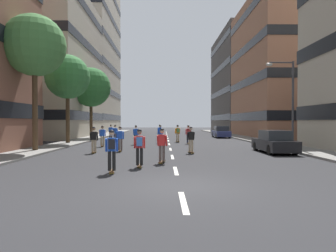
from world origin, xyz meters
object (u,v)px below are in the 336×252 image
(parked_car_mid, at_px, (274,142))
(skater_12, at_px, (94,138))
(street_tree_mid, at_px, (68,77))
(skater_10, at_px, (102,135))
(street_tree_near, at_px, (35,46))
(street_tree_far, at_px, (91,87))
(skater_8, at_px, (111,131))
(skater_4, at_px, (188,133))
(streetlamp_right, at_px, (288,95))
(skater_13, at_px, (160,133))
(parked_car_near, at_px, (221,132))
(skater_2, at_px, (115,133))
(skater_1, at_px, (191,138))
(skater_9, at_px, (139,145))
(skater_3, at_px, (160,131))
(skater_7, at_px, (136,134))
(skater_11, at_px, (178,132))
(skater_0, at_px, (162,144))
(skater_5, at_px, (120,138))
(skater_6, at_px, (112,148))

(parked_car_mid, bearing_deg, skater_12, -179.23)
(street_tree_mid, distance_m, skater_10, 7.04)
(street_tree_near, bearing_deg, parked_car_mid, -2.66)
(street_tree_far, height_order, skater_8, street_tree_far)
(skater_4, bearing_deg, parked_car_mid, -58.04)
(streetlamp_right, height_order, skater_12, streetlamp_right)
(parked_car_mid, height_order, skater_4, skater_4)
(street_tree_near, height_order, skater_13, street_tree_near)
(streetlamp_right, bearing_deg, parked_car_near, 96.31)
(parked_car_mid, xyz_separation_m, skater_8, (-13.58, 14.30, 0.29))
(skater_2, relative_size, skater_4, 1.00)
(parked_car_near, relative_size, skater_12, 2.47)
(skater_1, xyz_separation_m, skater_13, (-2.15, 9.28, 0.00))
(skater_2, xyz_separation_m, skater_9, (3.77, -16.44, 0.03))
(skater_9, bearing_deg, skater_8, 103.51)
(skater_3, relative_size, skater_10, 1.00)
(parked_car_near, bearing_deg, parked_car_mid, -90.00)
(skater_3, relative_size, skater_7, 1.00)
(skater_4, relative_size, skater_11, 1.00)
(skater_4, xyz_separation_m, skater_7, (-4.88, -1.08, -0.03))
(skater_9, height_order, skater_12, same)
(parked_car_near, bearing_deg, skater_2, -144.64)
(skater_0, relative_size, skater_2, 1.00)
(skater_1, xyz_separation_m, skater_10, (-6.98, 5.27, 0.00))
(parked_car_near, bearing_deg, skater_9, -108.87)
(skater_0, distance_m, skater_5, 6.60)
(streetlamp_right, bearing_deg, skater_8, 141.94)
(streetlamp_right, distance_m, skater_3, 15.52)
(streetlamp_right, xyz_separation_m, skater_5, (-12.41, -1.30, -3.15))
(skater_2, bearing_deg, parked_car_near, 35.36)
(parked_car_near, height_order, skater_5, skater_5)
(skater_7, bearing_deg, streetlamp_right, -22.67)
(parked_car_mid, xyz_separation_m, skater_3, (-7.94, 13.84, 0.29))
(skater_3, xyz_separation_m, skater_5, (-2.63, -12.92, 0.00))
(skater_1, relative_size, skater_8, 1.00)
(parked_car_mid, xyz_separation_m, skater_7, (-10.03, 7.18, 0.29))
(skater_4, xyz_separation_m, skater_10, (-7.51, -3.16, -0.03))
(streetlamp_right, relative_size, skater_9, 3.65)
(street_tree_mid, relative_size, skater_0, 4.60)
(skater_6, bearing_deg, skater_1, 62.66)
(skater_4, relative_size, skater_7, 1.00)
(skater_5, relative_size, skater_11, 1.00)
(street_tree_far, distance_m, streetlamp_right, 23.52)
(skater_6, xyz_separation_m, skater_10, (-3.02, 12.94, -0.03))
(street_tree_mid, xyz_separation_m, skater_1, (10.76, -8.05, -5.25))
(parked_car_mid, distance_m, street_tree_far, 24.20)
(skater_2, height_order, skater_8, same)
(skater_10, bearing_deg, skater_7, 38.37)
(skater_6, relative_size, skater_9, 1.00)
(skater_10, bearing_deg, street_tree_far, 107.81)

